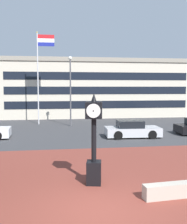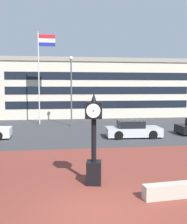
% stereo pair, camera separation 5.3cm
% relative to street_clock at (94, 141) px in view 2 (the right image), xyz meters
% --- Properties ---
extents(ground_plane, '(200.00, 200.00, 0.00)m').
position_rel_street_clock_xyz_m(ground_plane, '(-0.13, -2.20, -1.69)').
color(ground_plane, '#38383A').
extents(plaza_brick_paving, '(44.00, 12.19, 0.01)m').
position_rel_street_clock_xyz_m(plaza_brick_paving, '(-0.13, -0.11, -1.69)').
color(plaza_brick_paving, brown).
rests_on(plaza_brick_paving, ground).
extents(planter_wall, '(3.22, 0.69, 0.50)m').
position_rel_street_clock_xyz_m(planter_wall, '(3.05, -1.58, -1.44)').
color(planter_wall, '#ADA393').
rests_on(planter_wall, ground).
extents(street_clock, '(0.73, 0.77, 3.56)m').
position_rel_street_clock_xyz_m(street_clock, '(0.00, 0.00, 0.00)').
color(street_clock, black).
rests_on(street_clock, ground).
extents(car_street_mid, '(4.17, 2.05, 1.28)m').
position_rel_street_clock_xyz_m(car_street_mid, '(4.21, 9.29, -1.12)').
color(car_street_mid, '#B7BABF').
rests_on(car_street_mid, ground).
extents(flagpole_primary, '(1.76, 0.14, 9.28)m').
position_rel_street_clock_xyz_m(flagpole_primary, '(-3.04, 17.45, 3.92)').
color(flagpole_primary, silver).
rests_on(flagpole_primary, ground).
extents(civic_building, '(24.94, 13.71, 7.30)m').
position_rel_street_clock_xyz_m(civic_building, '(3.63, 28.08, 1.97)').
color(civic_building, beige).
rests_on(civic_building, ground).
extents(street_lamp_post, '(0.36, 0.36, 6.72)m').
position_rel_street_clock_xyz_m(street_lamp_post, '(-0.08, 15.70, 2.41)').
color(street_lamp_post, '#4C4C51').
rests_on(street_lamp_post, ground).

